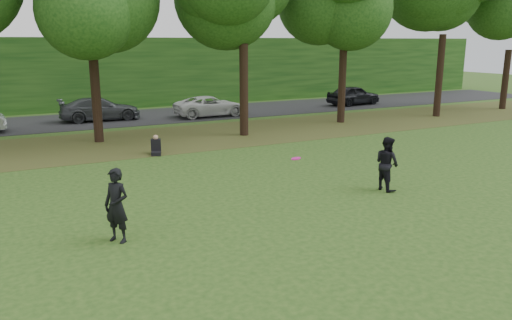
{
  "coord_description": "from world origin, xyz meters",
  "views": [
    {
      "loc": [
        -6.94,
        -10.63,
        4.72
      ],
      "look_at": [
        -0.44,
        2.19,
        1.3
      ],
      "focal_mm": 35.0,
      "sensor_mm": 36.0,
      "label": 1
    }
  ],
  "objects": [
    {
      "name": "player_left",
      "position": [
        -4.79,
        0.97,
        0.91
      ],
      "size": [
        0.76,
        0.79,
        1.82
      ],
      "primitive_type": "imported",
      "rotation": [
        0.0,
        0.0,
        -0.89
      ],
      "color": "black",
      "rests_on": "ground"
    },
    {
      "name": "seated_person",
      "position": [
        -1.31,
        9.98,
        0.31
      ],
      "size": [
        0.6,
        0.82,
        0.83
      ],
      "rotation": [
        0.0,
        0.0,
        -0.29
      ],
      "color": "black",
      "rests_on": "ground"
    },
    {
      "name": "ground",
      "position": [
        0.0,
        0.0,
        0.0
      ],
      "size": [
        120.0,
        120.0,
        0.0
      ],
      "primitive_type": "plane",
      "color": "#224515",
      "rests_on": "ground"
    },
    {
      "name": "street",
      "position": [
        0.0,
        21.0,
        0.01
      ],
      "size": [
        70.0,
        7.0,
        0.02
      ],
      "primitive_type": "cube",
      "color": "black",
      "rests_on": "ground"
    },
    {
      "name": "far_hedge",
      "position": [
        0.0,
        27.0,
        2.5
      ],
      "size": [
        70.0,
        3.0,
        5.0
      ],
      "primitive_type": "cube",
      "color": "#153E11",
      "rests_on": "ground"
    },
    {
      "name": "parked_cars",
      "position": [
        -0.96,
        19.67,
        0.73
      ],
      "size": [
        39.21,
        3.54,
        1.51
      ],
      "color": "black",
      "rests_on": "street"
    },
    {
      "name": "player_right",
      "position": [
        3.91,
        1.41,
        0.88
      ],
      "size": [
        0.69,
        0.87,
        1.76
      ],
      "primitive_type": "imported",
      "rotation": [
        0.0,
        0.0,
        1.59
      ],
      "color": "black",
      "rests_on": "ground"
    },
    {
      "name": "frisbee",
      "position": [
        0.23,
        1.03,
        1.52
      ],
      "size": [
        0.33,
        0.33,
        0.07
      ],
      "color": "#E21396",
      "rests_on": "ground"
    },
    {
      "name": "leaf_litter",
      "position": [
        0.0,
        13.0,
        0.01
      ],
      "size": [
        60.0,
        7.0,
        0.01
      ],
      "primitive_type": "cube",
      "color": "#503C1C",
      "rests_on": "ground"
    }
  ]
}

